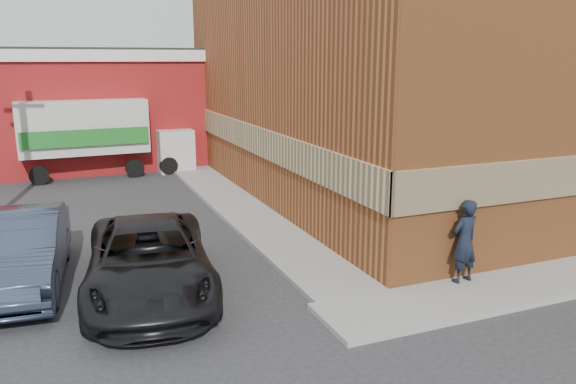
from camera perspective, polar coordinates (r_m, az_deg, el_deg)
name	(u,v)px	position (r m, az deg, el deg)	size (l,w,h in m)	color
ground	(328,305)	(12.27, 4.11, -11.37)	(90.00, 90.00, 0.00)	#28282B
brick_building	(422,70)	(23.27, 13.46, 11.96)	(14.25, 18.25, 9.36)	#9D5628
sidewalk_west	(233,202)	(20.40, -5.64, -1.04)	(1.80, 18.00, 0.12)	gray
warehouse	(34,108)	(30.05, -24.39, 7.82)	(16.30, 8.30, 5.60)	maroon
man	(464,241)	(13.40, 17.49, -4.78)	(0.71, 0.47, 1.94)	black
sedan	(20,251)	(14.26, -25.59, -5.40)	(1.81, 5.20, 1.71)	#313C52
suv_a	(149,260)	(12.83, -13.93, -6.74)	(2.65, 5.76, 1.60)	black
box_truck	(100,132)	(26.21, -18.59, 5.78)	(6.96, 2.31, 3.41)	silver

